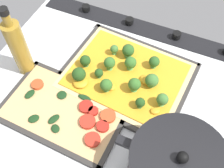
% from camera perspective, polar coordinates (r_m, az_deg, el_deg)
% --- Properties ---
extents(ground_plane, '(0.83, 0.65, 0.03)m').
position_cam_1_polar(ground_plane, '(0.78, 1.44, -3.49)').
color(ground_plane, silver).
extents(stove_control_panel, '(0.80, 0.07, 0.03)m').
position_cam_1_polar(stove_control_panel, '(0.94, 8.48, 11.16)').
color(stove_control_panel, black).
rests_on(stove_control_panel, ground_plane).
extents(baking_tray_front, '(0.39, 0.33, 0.01)m').
position_cam_1_polar(baking_tray_front, '(0.80, 3.01, 1.47)').
color(baking_tray_front, '#33302D').
rests_on(baking_tray_front, ground_plane).
extents(broccoli_pizza, '(0.36, 0.30, 0.06)m').
position_cam_1_polar(broccoli_pizza, '(0.79, 2.67, 1.94)').
color(broccoli_pizza, '#D3B77F').
rests_on(broccoli_pizza, baking_tray_front).
extents(baking_tray_back, '(0.34, 0.22, 0.01)m').
position_cam_1_polar(baking_tray_back, '(0.75, -10.12, -5.57)').
color(baking_tray_back, '#33302D').
rests_on(baking_tray_back, ground_plane).
extents(veggie_pizza_back, '(0.31, 0.20, 0.02)m').
position_cam_1_polar(veggie_pizza_back, '(0.74, -9.55, -5.54)').
color(veggie_pizza_back, tan).
rests_on(veggie_pizza_back, baking_tray_back).
extents(oil_bottle, '(0.05, 0.05, 0.23)m').
position_cam_1_polar(oil_bottle, '(0.79, -19.14, 7.35)').
color(oil_bottle, olive).
rests_on(oil_bottle, ground_plane).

